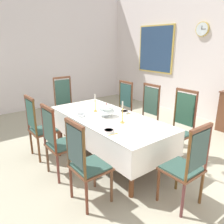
{
  "coord_description": "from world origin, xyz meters",
  "views": [
    {
      "loc": [
        2.83,
        -2.15,
        1.93
      ],
      "look_at": [
        -0.0,
        0.05,
        0.8
      ],
      "focal_mm": 35.73,
      "sensor_mm": 36.0,
      "label": 1
    }
  ],
  "objects_px": {
    "candlestick_west": "(95,105)",
    "framed_painting": "(155,49)",
    "bowl_near_left": "(124,112)",
    "chair_north_a": "(121,107)",
    "chair_south_b": "(58,141)",
    "bowl_near_right": "(109,131)",
    "mounted_clock": "(202,29)",
    "candlestick_east": "(122,114)",
    "chair_north_b": "(146,115)",
    "bowl_far_left": "(109,106)",
    "chair_south_c": "(86,162)",
    "dining_table": "(108,121)",
    "bowl_far_right": "(81,115)",
    "spoon_secondary": "(115,134)",
    "spoon_primary": "(129,114)",
    "chair_south_a": "(40,126)",
    "chair_head_west": "(66,105)",
    "soup_tureen": "(106,110)",
    "chair_north_c": "(179,126)",
    "chair_head_east": "(187,165)"
  },
  "relations": [
    {
      "from": "bowl_near_right",
      "to": "spoon_primary",
      "type": "xyz_separation_m",
      "value": [
        -0.44,
        0.77,
        -0.02
      ]
    },
    {
      "from": "mounted_clock",
      "to": "spoon_primary",
      "type": "bearing_deg",
      "value": -80.2
    },
    {
      "from": "chair_north_a",
      "to": "spoon_primary",
      "type": "xyz_separation_m",
      "value": [
        0.84,
        -0.53,
        0.17
      ]
    },
    {
      "from": "chair_head_east",
      "to": "mounted_clock",
      "type": "distance_m",
      "value": 4.06
    },
    {
      "from": "bowl_near_right",
      "to": "soup_tureen",
      "type": "bearing_deg",
      "value": 146.41
    },
    {
      "from": "candlestick_west",
      "to": "framed_painting",
      "type": "xyz_separation_m",
      "value": [
        -1.47,
        3.16,
        0.87
      ]
    },
    {
      "from": "dining_table",
      "to": "bowl_far_right",
      "type": "distance_m",
      "value": 0.47
    },
    {
      "from": "bowl_near_left",
      "to": "framed_painting",
      "type": "height_order",
      "value": "framed_painting"
    },
    {
      "from": "soup_tureen",
      "to": "bowl_near_left",
      "type": "height_order",
      "value": "soup_tureen"
    },
    {
      "from": "chair_north_c",
      "to": "bowl_near_right",
      "type": "xyz_separation_m",
      "value": [
        -0.23,
        -1.31,
        0.17
      ]
    },
    {
      "from": "bowl_near_left",
      "to": "bowl_far_left",
      "type": "relative_size",
      "value": 0.96
    },
    {
      "from": "dining_table",
      "to": "framed_painting",
      "type": "height_order",
      "value": "framed_painting"
    },
    {
      "from": "chair_head_west",
      "to": "mounted_clock",
      "type": "distance_m",
      "value": 3.74
    },
    {
      "from": "dining_table",
      "to": "bowl_far_right",
      "type": "xyz_separation_m",
      "value": [
        -0.3,
        -0.34,
        0.1
      ]
    },
    {
      "from": "bowl_near_right",
      "to": "mounted_clock",
      "type": "height_order",
      "value": "mounted_clock"
    },
    {
      "from": "chair_south_b",
      "to": "candlestick_east",
      "type": "xyz_separation_m",
      "value": [
        0.37,
        0.91,
        0.31
      ]
    },
    {
      "from": "soup_tureen",
      "to": "bowl_far_right",
      "type": "height_order",
      "value": "soup_tureen"
    },
    {
      "from": "dining_table",
      "to": "chair_south_b",
      "type": "height_order",
      "value": "chair_south_b"
    },
    {
      "from": "chair_south_a",
      "to": "bowl_near_left",
      "type": "distance_m",
      "value": 1.48
    },
    {
      "from": "chair_north_a",
      "to": "chair_south_b",
      "type": "xyz_separation_m",
      "value": [
        0.74,
        -1.82,
        -0.01
      ]
    },
    {
      "from": "spoon_secondary",
      "to": "mounted_clock",
      "type": "xyz_separation_m",
      "value": [
        -1.03,
        3.52,
        1.49
      ]
    },
    {
      "from": "candlestick_east",
      "to": "framed_painting",
      "type": "bearing_deg",
      "value": 125.0
    },
    {
      "from": "chair_south_b",
      "to": "chair_south_a",
      "type": "bearing_deg",
      "value": 179.97
    },
    {
      "from": "chair_north_b",
      "to": "bowl_far_left",
      "type": "xyz_separation_m",
      "value": [
        -0.48,
        -0.53,
        0.17
      ]
    },
    {
      "from": "soup_tureen",
      "to": "candlestick_west",
      "type": "bearing_deg",
      "value": 180.0
    },
    {
      "from": "dining_table",
      "to": "bowl_far_left",
      "type": "xyz_separation_m",
      "value": [
        -0.47,
        0.39,
        0.1
      ]
    },
    {
      "from": "chair_north_a",
      "to": "chair_south_c",
      "type": "relative_size",
      "value": 1.03
    },
    {
      "from": "dining_table",
      "to": "chair_north_b",
      "type": "height_order",
      "value": "chair_north_b"
    },
    {
      "from": "dining_table",
      "to": "mounted_clock",
      "type": "distance_m",
      "value": 3.54
    },
    {
      "from": "chair_head_west",
      "to": "soup_tureen",
      "type": "relative_size",
      "value": 4.32
    },
    {
      "from": "chair_north_b",
      "to": "soup_tureen",
      "type": "distance_m",
      "value": 0.95
    },
    {
      "from": "spoon_secondary",
      "to": "spoon_primary",
      "type": "bearing_deg",
      "value": 132.01
    },
    {
      "from": "chair_head_east",
      "to": "soup_tureen",
      "type": "bearing_deg",
      "value": 90.0
    },
    {
      "from": "candlestick_east",
      "to": "bowl_far_left",
      "type": "xyz_separation_m",
      "value": [
        -0.84,
        0.39,
        -0.12
      ]
    },
    {
      "from": "chair_north_b",
      "to": "spoon_secondary",
      "type": "relative_size",
      "value": 6.62
    },
    {
      "from": "candlestick_west",
      "to": "bowl_near_right",
      "type": "bearing_deg",
      "value": -22.94
    },
    {
      "from": "chair_south_c",
      "to": "candlestick_west",
      "type": "xyz_separation_m",
      "value": [
        -1.15,
        0.91,
        0.3
      ]
    },
    {
      "from": "dining_table",
      "to": "chair_head_west",
      "type": "relative_size",
      "value": 1.89
    },
    {
      "from": "candlestick_east",
      "to": "mounted_clock",
      "type": "height_order",
      "value": "mounted_clock"
    },
    {
      "from": "chair_south_c",
      "to": "bowl_far_right",
      "type": "height_order",
      "value": "chair_south_c"
    },
    {
      "from": "chair_south_b",
      "to": "chair_south_c",
      "type": "relative_size",
      "value": 1.0
    },
    {
      "from": "chair_south_c",
      "to": "chair_head_west",
      "type": "distance_m",
      "value": 2.5
    },
    {
      "from": "chair_south_b",
      "to": "candlestick_east",
      "type": "distance_m",
      "value": 1.03
    },
    {
      "from": "spoon_secondary",
      "to": "candlestick_east",
      "type": "bearing_deg",
      "value": 133.3
    },
    {
      "from": "framed_painting",
      "to": "bowl_near_left",
      "type": "bearing_deg",
      "value": -56.65
    },
    {
      "from": "spoon_primary",
      "to": "mounted_clock",
      "type": "xyz_separation_m",
      "value": [
        -0.48,
        2.77,
        1.49
      ]
    },
    {
      "from": "candlestick_east",
      "to": "bowl_far_left",
      "type": "distance_m",
      "value": 0.94
    },
    {
      "from": "bowl_near_left",
      "to": "spoon_secondary",
      "type": "height_order",
      "value": "bowl_near_left"
    },
    {
      "from": "chair_north_a",
      "to": "candlestick_east",
      "type": "distance_m",
      "value": 1.46
    },
    {
      "from": "chair_south_a",
      "to": "chair_north_c",
      "type": "relative_size",
      "value": 0.92
    }
  ]
}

